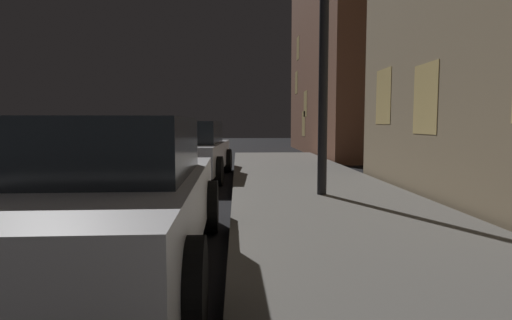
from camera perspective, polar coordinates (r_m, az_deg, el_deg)
The scene contains 3 objects.
car_white at distance 4.13m, azimuth -20.11°, elevation -4.63°, with size 2.08×4.21×1.43m.
car_silver at distance 10.58m, azimuth -9.32°, elevation 1.34°, with size 2.18×4.30×1.43m.
building_far at distance 20.76m, azimuth 16.19°, elevation 18.48°, with size 6.31×11.34×12.56m.
Camera 1 is at (4.09, 0.40, 1.37)m, focal length 29.16 mm.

